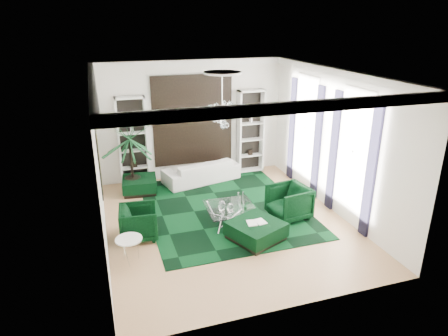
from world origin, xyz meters
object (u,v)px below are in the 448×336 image
object	(u,v)px
ottoman_side	(140,185)
sofa	(201,171)
ottoman_front	(256,231)
palm	(130,149)
armchair_right	(289,202)
side_table	(130,250)
armchair_left	(139,222)
coffee_table	(231,215)

from	to	relation	value
ottoman_side	sofa	bearing A→B (deg)	7.03
ottoman_front	palm	distance (m)	4.69
armchair_right	side_table	distance (m)	4.28
armchair_right	sofa	bearing A→B (deg)	-161.42
side_table	palm	bearing A→B (deg)	83.12
sofa	side_table	xyz separation A→B (m)	(-2.65, -3.97, -0.08)
armchair_right	side_table	xyz separation A→B (m)	(-4.20, -0.83, -0.16)
armchair_left	sofa	bearing A→B (deg)	-32.61
sofa	side_table	size ratio (longest dim) A/B	4.23
coffee_table	ottoman_front	world-z (taller)	ottoman_front
ottoman_side	ottoman_front	world-z (taller)	ottoman_front
ottoman_front	coffee_table	bearing A→B (deg)	106.08
ottoman_front	armchair_right	bearing A→B (deg)	32.45
sofa	palm	size ratio (longest dim) A/B	0.91
side_table	sofa	bearing A→B (deg)	56.30
ottoman_side	ottoman_front	distance (m)	4.35
ottoman_side	palm	xyz separation A→B (m)	(-0.18, 0.13, 1.12)
armchair_right	palm	size ratio (longest dim) A/B	0.36
ottoman_side	armchair_left	bearing A→B (deg)	-96.86
armchair_right	coffee_table	distance (m)	1.57
coffee_table	ottoman_front	xyz separation A→B (m)	(0.29, -1.00, 0.01)
sofa	armchair_right	distance (m)	3.50
sofa	side_table	bearing A→B (deg)	43.09
armchair_left	armchair_right	xyz separation A→B (m)	(3.88, -0.16, 0.04)
coffee_table	side_table	distance (m)	2.85
palm	ottoman_front	bearing A→B (deg)	-56.98
sofa	armchair_left	xyz separation A→B (m)	(-2.33, -2.98, 0.05)
armchair_left	ottoman_front	size ratio (longest dim) A/B	0.79
coffee_table	ottoman_front	distance (m)	1.05
sofa	palm	bearing A→B (deg)	-10.04
palm	side_table	bearing A→B (deg)	-96.88
ottoman_side	palm	distance (m)	1.14
ottoman_front	side_table	xyz separation A→B (m)	(-2.95, -0.03, 0.05)
armchair_left	ottoman_side	world-z (taller)	armchair_left
ottoman_front	palm	size ratio (longest dim) A/B	0.42
armchair_right	ottoman_front	size ratio (longest dim) A/B	0.87
coffee_table	ottoman_side	xyz separation A→B (m)	(-2.01, 2.69, 0.01)
armchair_right	ottoman_side	xyz separation A→B (m)	(-3.55, 2.90, -0.22)
palm	coffee_table	bearing A→B (deg)	-52.08
sofa	coffee_table	size ratio (longest dim) A/B	1.98
ottoman_front	side_table	world-z (taller)	side_table
coffee_table	palm	xyz separation A→B (m)	(-2.19, 2.81, 1.13)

